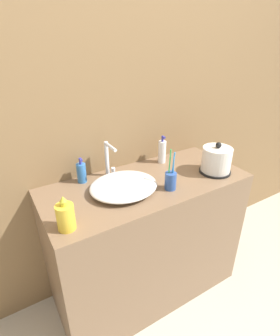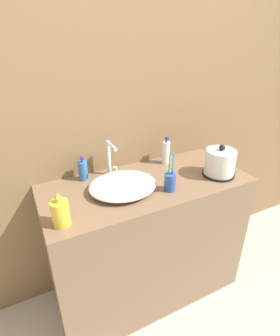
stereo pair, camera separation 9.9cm
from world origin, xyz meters
TOP-DOWN VIEW (x-y plane):
  - ground_plane at (0.00, 0.00)m, footprint 12.00×12.00m
  - wall_back at (0.00, 0.53)m, footprint 6.00×0.04m
  - vanity_counter at (0.00, 0.25)m, footprint 1.15×0.51m
  - sink_basin at (-0.15, 0.24)m, footprint 0.36×0.31m
  - faucet at (-0.15, 0.42)m, footprint 0.06×0.13m
  - electric_kettle at (0.41, 0.15)m, footprint 0.18×0.18m
  - toothbrush_cup at (0.07, 0.13)m, footprint 0.06×0.06m
  - lotion_bottle at (-0.30, 0.44)m, footprint 0.05×0.05m
  - shampoo_bottle at (-0.50, 0.10)m, footprint 0.08×0.08m
  - mouthwash_bottle at (0.22, 0.42)m, footprint 0.05×0.05m

SIDE VIEW (x-z plane):
  - ground_plane at x=0.00m, z-range 0.00..0.00m
  - vanity_counter at x=0.00m, z-range 0.00..0.83m
  - sink_basin at x=-0.15m, z-range 0.83..0.89m
  - toothbrush_cup at x=0.07m, z-range 0.77..0.99m
  - lotion_bottle at x=-0.30m, z-range 0.81..0.96m
  - shampoo_bottle at x=-0.50m, z-range 0.81..0.97m
  - electric_kettle at x=0.41m, z-range 0.81..0.99m
  - mouthwash_bottle at x=0.22m, z-range 0.81..0.99m
  - faucet at x=-0.15m, z-range 0.84..1.05m
  - wall_back at x=0.00m, z-range 0.00..2.60m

